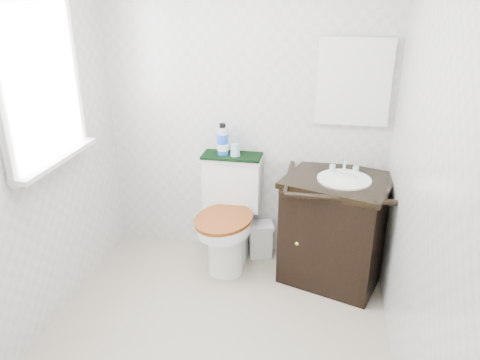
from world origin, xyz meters
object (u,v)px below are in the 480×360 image
(cup, at_px, (235,150))
(mouthwash_bottle, at_px, (223,140))
(toilet, at_px, (229,220))
(vanity, at_px, (336,226))
(trash_bin, at_px, (260,239))

(cup, bearing_deg, mouthwash_bottle, 169.65)
(toilet, height_order, mouthwash_bottle, mouthwash_bottle)
(vanity, bearing_deg, toilet, 175.75)
(toilet, bearing_deg, mouthwash_bottle, 118.94)
(trash_bin, bearing_deg, toilet, -149.70)
(vanity, bearing_deg, cup, 167.69)
(vanity, height_order, trash_bin, vanity)
(cup, bearing_deg, trash_bin, 6.69)
(toilet, height_order, vanity, vanity)
(trash_bin, height_order, mouthwash_bottle, mouthwash_bottle)
(vanity, height_order, mouthwash_bottle, mouthwash_bottle)
(vanity, relative_size, mouthwash_bottle, 3.76)
(cup, bearing_deg, toilet, -104.92)
(vanity, relative_size, trash_bin, 3.13)
(toilet, distance_m, vanity, 0.83)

